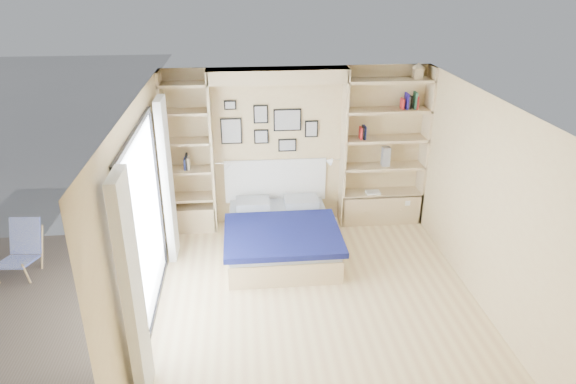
{
  "coord_description": "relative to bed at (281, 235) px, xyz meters",
  "views": [
    {
      "loc": [
        -0.85,
        -5.26,
        3.85
      ],
      "look_at": [
        -0.27,
        0.9,
        1.1
      ],
      "focal_mm": 32.0,
      "sensor_mm": 36.0,
      "label": 1
    }
  ],
  "objects": [
    {
      "name": "deck_chair",
      "position": [
        -3.52,
        -0.24,
        0.08
      ],
      "size": [
        0.49,
        0.76,
        0.73
      ],
      "rotation": [
        0.0,
        0.0,
        -0.08
      ],
      "color": "tan",
      "rests_on": "ground"
    },
    {
      "name": "shelf_decor",
      "position": [
        1.46,
        0.8,
        1.44
      ],
      "size": [
        3.58,
        0.23,
        2.03
      ],
      "color": "#A51E1E",
      "rests_on": "ground"
    },
    {
      "name": "room_shell",
      "position": [
        -0.05,
        0.26,
        0.81
      ],
      "size": [
        4.5,
        4.5,
        4.5
      ],
      "color": "tan",
      "rests_on": "ground"
    },
    {
      "name": "photo_gallery",
      "position": [
        -0.11,
        0.96,
        1.34
      ],
      "size": [
        1.48,
        0.02,
        0.82
      ],
      "color": "black",
      "rests_on": "ground"
    },
    {
      "name": "bed",
      "position": [
        0.0,
        0.0,
        0.0
      ],
      "size": [
        1.6,
        1.96,
        1.07
      ],
      "color": "tan",
      "rests_on": "ground"
    },
    {
      "name": "reading_lamps",
      "position": [
        0.04,
        0.74,
        0.84
      ],
      "size": [
        1.92,
        0.12,
        0.15
      ],
      "color": "silver",
      "rests_on": "ground"
    },
    {
      "name": "deck",
      "position": [
        -3.26,
        -1.26,
        -0.26
      ],
      "size": [
        3.2,
        4.0,
        0.05
      ],
      "primitive_type": "cube",
      "color": "#706053",
      "rests_on": "ground"
    },
    {
      "name": "ground",
      "position": [
        0.34,
        -1.26,
        -0.26
      ],
      "size": [
        4.5,
        4.5,
        0.0
      ],
      "primitive_type": "plane",
      "color": "beige",
      "rests_on": "ground"
    }
  ]
}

